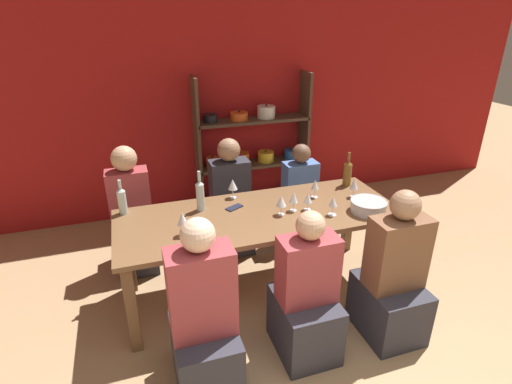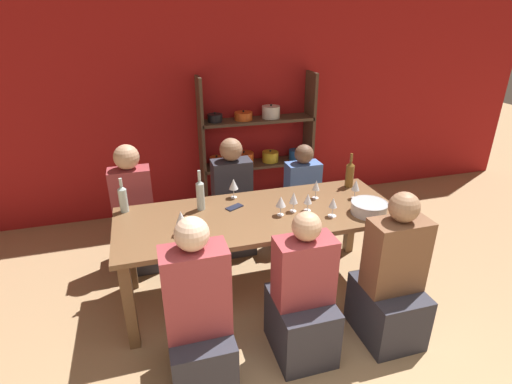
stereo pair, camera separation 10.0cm
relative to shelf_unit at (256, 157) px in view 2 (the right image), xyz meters
The scene contains 22 objects.
wall_back_red 0.89m from the shelf_unit, 159.19° to the left, with size 8.80×0.06×2.70m.
shelf_unit is the anchor object (origin of this frame).
dining_table 1.74m from the shelf_unit, 105.39° to the right, with size 2.33×0.90×0.78m.
mixing_bowl 1.98m from the shelf_unit, 78.14° to the right, with size 0.30×0.30×0.10m.
wine_bottle_green 1.49m from the shelf_unit, 69.30° to the right, with size 0.08×0.08×0.33m.
wine_bottle_dark 2.04m from the shelf_unit, 139.14° to the right, with size 0.07×0.07×0.30m.
wine_bottle_amber 1.74m from the shelf_unit, 121.93° to the right, with size 0.07×0.07×0.35m.
wine_glass_red_a 1.76m from the shelf_unit, 92.02° to the right, with size 0.07×0.07×0.15m.
wine_glass_empty_a 1.91m from the shelf_unit, 87.19° to the right, with size 0.07×0.07×0.16m.
wine_glass_empty_b 1.46m from the shelf_unit, 114.26° to the right, with size 0.08×0.08×0.18m.
wine_glass_red_b 1.79m from the shelf_unit, 99.85° to the right, with size 0.08×0.08×0.17m.
wine_glass_red_c 2.16m from the shelf_unit, 121.28° to the right, with size 0.08×0.08×0.19m.
wine_glass_empty_c 1.56m from the shelf_unit, 86.07° to the right, with size 0.06×0.06×0.17m.
wine_glass_white_a 1.71m from the shelf_unit, 75.01° to the right, with size 0.07×0.07×0.18m.
wine_glass_white_b 1.74m from the shelf_unit, 95.99° to the right, with size 0.07×0.07×0.17m.
cell_phone 1.65m from the shelf_unit, 112.73° to the right, with size 0.17×0.13×0.01m.
person_near_a 2.49m from the shelf_unit, 82.66° to the right, with size 0.42×0.52×1.20m.
person_far_a 1.76m from the shelf_unit, 147.60° to the right, with size 0.37×0.46×1.23m.
person_near_b 2.47m from the shelf_unit, 98.76° to the right, with size 0.40×0.50×1.14m.
person_far_b 1.02m from the shelf_unit, 77.05° to the right, with size 0.35×0.44×1.09m.
person_near_c 2.74m from the shelf_unit, 114.04° to the right, with size 0.40×0.50×1.25m.
person_far_c 1.05m from the shelf_unit, 119.96° to the right, with size 0.39×0.49×1.20m.
Camera 2 is at (-0.79, -0.85, 2.29)m, focal length 28.00 mm.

